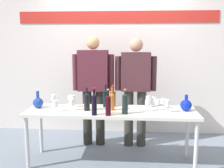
% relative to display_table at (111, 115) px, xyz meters
% --- Properties ---
extents(ground_plane, '(10.00, 10.00, 0.00)m').
position_rel_display_table_xyz_m(ground_plane, '(0.00, 0.00, -0.67)').
color(ground_plane, slate).
extents(back_wall, '(4.86, 0.11, 3.00)m').
position_rel_display_table_xyz_m(back_wall, '(0.00, 1.30, 0.83)').
color(back_wall, silver).
rests_on(back_wall, ground).
extents(display_table, '(2.23, 0.61, 0.73)m').
position_rel_display_table_xyz_m(display_table, '(0.00, 0.00, 0.00)').
color(display_table, silver).
rests_on(display_table, ground).
extents(decanter_blue_left, '(0.14, 0.14, 0.23)m').
position_rel_display_table_xyz_m(decanter_blue_left, '(-1.00, 0.04, 0.14)').
color(decanter_blue_left, '#1F3C9C').
rests_on(decanter_blue_left, display_table).
extents(decanter_blue_right, '(0.15, 0.15, 0.21)m').
position_rel_display_table_xyz_m(decanter_blue_right, '(0.97, 0.04, 0.14)').
color(decanter_blue_right, '#0C24BA').
rests_on(decanter_blue_right, display_table).
extents(presenter_left, '(0.64, 0.22, 1.70)m').
position_rel_display_table_xyz_m(presenter_left, '(-0.32, 0.62, 0.31)').
color(presenter_left, black).
rests_on(presenter_left, ground).
extents(presenter_right, '(0.63, 0.22, 1.68)m').
position_rel_display_table_xyz_m(presenter_right, '(0.32, 0.62, 0.29)').
color(presenter_right, '#33332E').
rests_on(presenter_right, ground).
extents(wine_bottle_0, '(0.08, 0.08, 0.30)m').
position_rel_display_table_xyz_m(wine_bottle_0, '(-0.31, -0.04, 0.19)').
color(wine_bottle_0, black).
rests_on(wine_bottle_0, display_table).
extents(wine_bottle_1, '(0.06, 0.06, 0.34)m').
position_rel_display_table_xyz_m(wine_bottle_1, '(-0.19, -0.24, 0.21)').
color(wine_bottle_1, black).
rests_on(wine_bottle_1, display_table).
extents(wine_bottle_2, '(0.07, 0.07, 0.32)m').
position_rel_display_table_xyz_m(wine_bottle_2, '(0.19, -0.16, 0.20)').
color(wine_bottle_2, black).
rests_on(wine_bottle_2, display_table).
extents(wine_bottle_3, '(0.07, 0.07, 0.30)m').
position_rel_display_table_xyz_m(wine_bottle_3, '(0.01, 0.20, 0.19)').
color(wine_bottle_3, '#4C2A10').
rests_on(wine_bottle_3, display_table).
extents(wine_bottle_4, '(0.07, 0.07, 0.33)m').
position_rel_display_table_xyz_m(wine_bottle_4, '(-0.02, -0.25, 0.20)').
color(wine_bottle_4, black).
rests_on(wine_bottle_4, display_table).
extents(wine_bottle_5, '(0.07, 0.07, 0.31)m').
position_rel_display_table_xyz_m(wine_bottle_5, '(0.01, -0.00, 0.19)').
color(wine_bottle_5, '#CC6426').
rests_on(wine_bottle_5, display_table).
extents(wine_bottle_6, '(0.07, 0.07, 0.31)m').
position_rel_display_table_xyz_m(wine_bottle_6, '(-0.09, 0.17, 0.19)').
color(wine_bottle_6, black).
rests_on(wine_bottle_6, display_table).
extents(wine_glass_left_0, '(0.07, 0.07, 0.16)m').
position_rel_display_table_xyz_m(wine_glass_left_0, '(-0.54, 0.12, 0.18)').
color(wine_glass_left_0, white).
rests_on(wine_glass_left_0, display_table).
extents(wine_glass_left_1, '(0.06, 0.06, 0.15)m').
position_rel_display_table_xyz_m(wine_glass_left_1, '(-0.51, -0.04, 0.17)').
color(wine_glass_left_1, white).
rests_on(wine_glass_left_1, display_table).
extents(wine_glass_left_2, '(0.06, 0.06, 0.14)m').
position_rel_display_table_xyz_m(wine_glass_left_2, '(-0.60, 0.24, 0.16)').
color(wine_glass_left_2, white).
rests_on(wine_glass_left_2, display_table).
extents(wine_glass_left_3, '(0.07, 0.07, 0.14)m').
position_rel_display_table_xyz_m(wine_glass_left_3, '(-0.70, -0.13, 0.16)').
color(wine_glass_left_3, white).
rests_on(wine_glass_left_3, display_table).
extents(wine_glass_left_4, '(0.07, 0.07, 0.14)m').
position_rel_display_table_xyz_m(wine_glass_left_4, '(-0.84, 0.24, 0.16)').
color(wine_glass_left_4, white).
rests_on(wine_glass_left_4, display_table).
extents(wine_glass_right_0, '(0.07, 0.07, 0.13)m').
position_rel_display_table_xyz_m(wine_glass_right_0, '(0.69, 0.15, 0.15)').
color(wine_glass_right_0, white).
rests_on(wine_glass_right_0, display_table).
extents(wine_glass_right_1, '(0.07, 0.07, 0.16)m').
position_rel_display_table_xyz_m(wine_glass_right_1, '(0.49, 0.20, 0.17)').
color(wine_glass_right_1, white).
rests_on(wine_glass_right_1, display_table).
extents(wine_glass_right_2, '(0.06, 0.06, 0.17)m').
position_rel_display_table_xyz_m(wine_glass_right_2, '(0.72, -0.06, 0.18)').
color(wine_glass_right_2, white).
rests_on(wine_glass_right_2, display_table).
extents(wine_glass_right_3, '(0.07, 0.07, 0.15)m').
position_rel_display_table_xyz_m(wine_glass_right_3, '(0.47, -0.02, 0.17)').
color(wine_glass_right_3, white).
rests_on(wine_glass_right_3, display_table).
extents(wine_glass_right_4, '(0.06, 0.06, 0.14)m').
position_rel_display_table_xyz_m(wine_glass_right_4, '(0.58, 0.24, 0.16)').
color(wine_glass_right_4, white).
rests_on(wine_glass_right_4, display_table).
extents(wine_glass_right_5, '(0.06, 0.06, 0.15)m').
position_rel_display_table_xyz_m(wine_glass_right_5, '(0.60, 0.02, 0.17)').
color(wine_glass_right_5, white).
rests_on(wine_glass_right_5, display_table).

